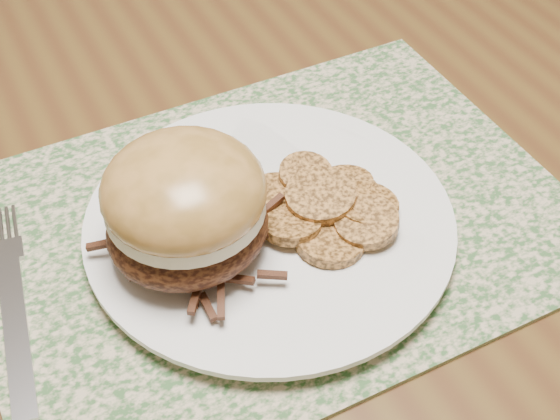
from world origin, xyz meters
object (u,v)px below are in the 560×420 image
(pork_sandwich, at_px, (185,206))
(fork, at_px, (13,301))
(dining_table, at_px, (342,195))
(dinner_plate, at_px, (270,225))

(pork_sandwich, distance_m, fork, 0.14)
(dining_table, relative_size, fork, 7.72)
(dining_table, xyz_separation_m, pork_sandwich, (-0.18, -0.08, 0.14))
(pork_sandwich, xyz_separation_m, fork, (-0.13, 0.02, -0.06))
(dining_table, xyz_separation_m, fork, (-0.31, -0.06, 0.09))
(dinner_plate, height_order, fork, dinner_plate)
(pork_sandwich, bearing_deg, dinner_plate, -23.49)
(dinner_plate, xyz_separation_m, pork_sandwich, (-0.06, -0.00, 0.05))
(fork, bearing_deg, dining_table, 20.21)
(pork_sandwich, height_order, fork, pork_sandwich)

